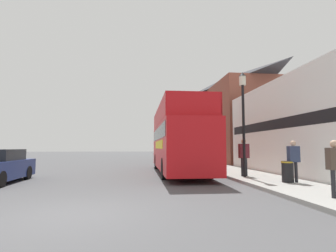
{
  "coord_description": "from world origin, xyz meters",
  "views": [
    {
      "loc": [
        1.5,
        -6.39,
        1.56
      ],
      "look_at": [
        3.38,
        9.73,
        2.89
      ],
      "focal_mm": 28.0,
      "sensor_mm": 36.0,
      "label": 1
    }
  ],
  "objects": [
    {
      "name": "brick_terrace_rear",
      "position": [
        11.89,
        24.07,
        4.97
      ],
      "size": [
        6.0,
        20.4,
        9.94
      ],
      "color": "brown",
      "rests_on": "ground_plane"
    },
    {
      "name": "sidewalk",
      "position": [
        7.43,
        18.0,
        0.07
      ],
      "size": [
        2.91,
        108.0,
        0.14
      ],
      "color": "#999993",
      "rests_on": "ground_plane"
    },
    {
      "name": "lamp_post_second",
      "position": [
        6.66,
        15.0,
        3.69
      ],
      "size": [
        0.35,
        0.35,
        5.21
      ],
      "color": "black",
      "rests_on": "sidewalk"
    },
    {
      "name": "pedestrian_third",
      "position": [
        6.79,
        6.22,
        1.25
      ],
      "size": [
        0.48,
        0.27,
        1.85
      ],
      "color": "#232328",
      "rests_on": "sidewalk"
    },
    {
      "name": "pedestrian_nearest",
      "position": [
        7.1,
        0.52,
        1.12
      ],
      "size": [
        0.43,
        0.23,
        1.63
      ],
      "color": "#232328",
      "rests_on": "sidewalk"
    },
    {
      "name": "lamp_post_nearest",
      "position": [
        6.65,
        5.84,
        3.66
      ],
      "size": [
        0.35,
        0.35,
        5.16
      ],
      "color": "black",
      "rests_on": "sidewalk"
    },
    {
      "name": "litter_bin",
      "position": [
        7.6,
        3.78,
        0.6
      ],
      "size": [
        0.48,
        0.48,
        0.86
      ],
      "color": "black",
      "rests_on": "sidewalk"
    },
    {
      "name": "ground_plane",
      "position": [
        0.0,
        21.0,
        0.0
      ],
      "size": [
        144.0,
        144.0,
        0.0
      ],
      "primitive_type": "plane",
      "color": "#4C4C4F"
    },
    {
      "name": "parked_car_ahead_of_bus",
      "position": [
        4.85,
        17.94,
        0.69
      ],
      "size": [
        1.83,
        4.07,
        1.48
      ],
      "rotation": [
        0.0,
        0.0,
        -0.01
      ],
      "color": "black",
      "rests_on": "ground_plane"
    },
    {
      "name": "lamp_post_third",
      "position": [
        6.61,
        24.15,
        3.64
      ],
      "size": [
        0.35,
        0.35,
        5.13
      ],
      "color": "black",
      "rests_on": "sidewalk"
    },
    {
      "name": "pedestrian_second",
      "position": [
        7.85,
        3.7,
        1.16
      ],
      "size": [
        0.45,
        0.25,
        1.7
      ],
      "color": "#232328",
      "rests_on": "sidewalk"
    },
    {
      "name": "pub_white_frontage",
      "position": [
        11.88,
        6.59,
        2.63
      ],
      "size": [
        6.01,
        13.3,
        5.26
      ],
      "color": "white",
      "rests_on": "ground_plane"
    },
    {
      "name": "tour_bus",
      "position": [
        3.99,
        9.6,
        1.85
      ],
      "size": [
        2.66,
        10.67,
        4.0
      ],
      "rotation": [
        0.0,
        0.0,
        -0.01
      ],
      "color": "red",
      "rests_on": "ground_plane"
    }
  ]
}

